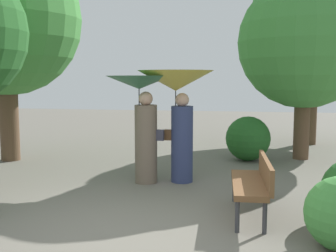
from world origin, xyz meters
TOP-DOWN VIEW (x-y plane):
  - ground_plane at (0.00, 0.00)m, footprint 40.00×40.00m
  - person_left at (-0.40, 2.56)m, footprint 1.23×1.23m
  - person_right at (0.24, 2.74)m, footprint 1.42×1.42m
  - park_bench at (1.62, 0.97)m, footprint 0.56×1.52m
  - tree_near_left at (-4.03, 4.06)m, footprint 3.53×3.53m
  - tree_near_right at (2.86, 5.48)m, footprint 3.15×3.15m
  - tree_mid_right at (3.41, 7.88)m, footprint 3.18×3.18m
  - bush_far_side at (1.58, 5.02)m, footprint 1.06×1.06m

SIDE VIEW (x-z plane):
  - ground_plane at x=0.00m, z-range 0.00..0.00m
  - park_bench at x=1.62m, z-range 0.10..0.93m
  - bush_far_side at x=1.58m, z-range 0.00..1.06m
  - person_left at x=-0.40m, z-range 0.41..2.41m
  - person_right at x=0.24m, z-range 0.57..2.67m
  - tree_near_right at x=2.86m, z-range 0.64..5.46m
  - tree_mid_right at x=3.41m, z-range 0.71..5.74m
  - tree_near_left at x=-4.03m, z-range 0.79..6.40m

